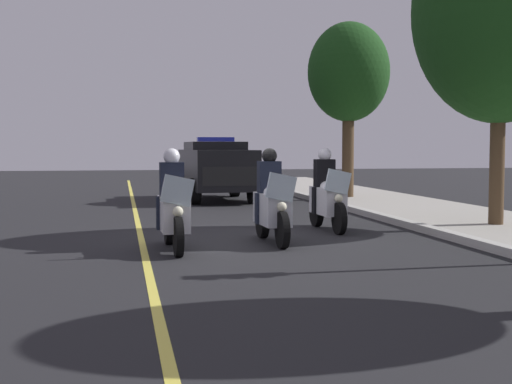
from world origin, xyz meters
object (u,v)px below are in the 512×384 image
(police_suv, at_px, (216,167))
(tree_far_back, at_px, (349,73))
(police_motorcycle_lead_left, at_px, (173,209))
(police_motorcycle_lead_right, at_px, (272,205))
(tree_mid_block, at_px, (500,10))
(police_motorcycle_trailing, at_px, (327,197))

(police_suv, xyz_separation_m, tree_far_back, (0.58, 4.28, 3.06))
(police_motorcycle_lead_left, xyz_separation_m, police_motorcycle_lead_right, (-0.56, 1.82, 0.00))
(police_motorcycle_lead_left, relative_size, tree_mid_block, 0.31)
(police_motorcycle_lead_left, bearing_deg, police_motorcycle_trailing, 123.67)
(police_motorcycle_lead_left, height_order, police_motorcycle_lead_right, same)
(police_motorcycle_lead_right, bearing_deg, police_motorcycle_lead_left, -72.90)
(police_motorcycle_lead_right, relative_size, police_motorcycle_trailing, 1.00)
(police_motorcycle_trailing, bearing_deg, police_suv, -172.20)
(police_motorcycle_lead_left, height_order, police_motorcycle_trailing, same)
(police_motorcycle_trailing, bearing_deg, tree_mid_block, 83.44)
(police_motorcycle_lead_left, xyz_separation_m, police_motorcycle_trailing, (-2.24, 3.36, 0.00))
(police_motorcycle_lead_left, bearing_deg, tree_far_back, 147.89)
(police_motorcycle_trailing, xyz_separation_m, tree_mid_block, (0.41, 3.61, 3.89))
(police_motorcycle_lead_left, xyz_separation_m, tree_mid_block, (-1.83, 6.97, 3.89))
(police_motorcycle_lead_right, xyz_separation_m, police_suv, (-10.32, 0.36, 0.37))
(police_motorcycle_lead_left, xyz_separation_m, police_suv, (-10.88, 2.18, 0.37))
(police_suv, relative_size, tree_far_back, 0.87)
(police_motorcycle_lead_left, height_order, tree_far_back, tree_far_back)
(tree_far_back, bearing_deg, police_suv, -97.78)
(police_motorcycle_trailing, relative_size, tree_far_back, 0.38)
(police_motorcycle_trailing, height_order, police_suv, police_suv)
(police_suv, distance_m, tree_mid_block, 10.83)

